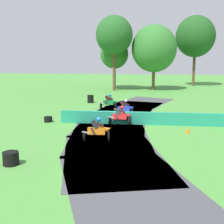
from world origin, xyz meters
name	(u,v)px	position (x,y,z in m)	size (l,w,h in m)	color
ground_plane	(112,124)	(0.00, 0.00, 0.00)	(120.00, 120.00, 0.00)	#4C933D
track_asphalt	(124,124)	(0.85, 0.00, 0.00)	(8.22, 30.29, 0.01)	#47474C
safety_barrier	(188,119)	(5.30, -0.02, 0.45)	(0.30, 18.12, 0.90)	#239375
motorcycle_lead_green	(109,102)	(-1.00, 6.16, 0.66)	(1.71, 0.82, 1.42)	black
motorcycle_chase_blue	(125,108)	(0.68, 2.97, 0.65)	(1.69, 0.80, 1.43)	black
motorcycle_trailing_red	(121,116)	(0.63, -0.26, 0.64)	(1.69, 0.87, 1.43)	black
motorcycle_fourth_orange	(98,130)	(-0.32, -4.62, 0.66)	(1.68, 0.80, 1.42)	black
tire_stack_near	(90,99)	(-3.40, 9.68, 0.40)	(0.64, 0.64, 0.80)	black
tire_stack_mid_a	(48,119)	(-4.80, 0.06, 0.20)	(0.60, 0.60, 0.40)	black
tire_stack_mid_b	(11,158)	(-3.57, -8.90, 0.30)	(0.71, 0.71, 0.60)	black
traffic_cone	(188,130)	(5.04, -2.20, 0.22)	(0.28, 0.28, 0.44)	orange
tree_far_left	(114,35)	(-2.17, 21.31, 7.59)	(5.05, 5.05, 10.28)	brown
tree_far_right	(114,54)	(-2.49, 24.45, 5.07)	(4.14, 4.14, 7.27)	brown
tree_mid_rise	(154,49)	(3.31, 22.66, 5.82)	(6.31, 6.31, 9.14)	brown
tree_behind_barrier	(195,36)	(9.91, 29.63, 7.85)	(6.23, 6.23, 11.14)	brown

